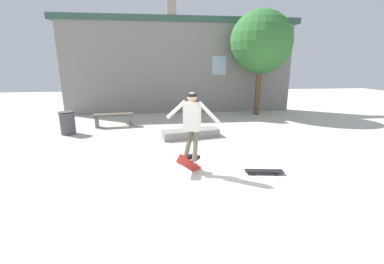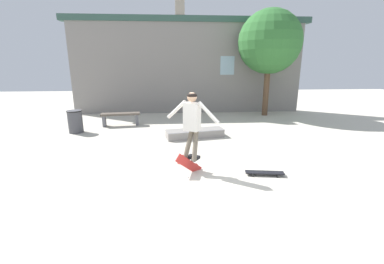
# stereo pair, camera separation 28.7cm
# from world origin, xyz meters

# --- Properties ---
(ground_plane) EXTENTS (40.00, 40.00, 0.00)m
(ground_plane) POSITION_xyz_m (0.00, 0.00, 0.00)
(ground_plane) COLOR beige
(building_backdrop) EXTENTS (12.02, 0.52, 5.68)m
(building_backdrop) POSITION_xyz_m (-0.00, 8.57, 2.40)
(building_backdrop) COLOR gray
(building_backdrop) RESTS_ON ground_plane
(tree_right) EXTENTS (2.87, 2.87, 4.85)m
(tree_right) POSITION_xyz_m (3.66, 7.44, 3.39)
(tree_right) COLOR brown
(tree_right) RESTS_ON ground_plane
(park_bench) EXTENTS (1.56, 0.58, 0.52)m
(park_bench) POSITION_xyz_m (-2.92, 5.69, 0.37)
(park_bench) COLOR brown
(park_bench) RESTS_ON ground_plane
(skate_ledge) EXTENTS (2.01, 0.92, 0.28)m
(skate_ledge) POSITION_xyz_m (-0.06, 3.72, 0.14)
(skate_ledge) COLOR gray
(skate_ledge) RESTS_ON ground_plane
(trash_bin) EXTENTS (0.54, 0.54, 0.82)m
(trash_bin) POSITION_xyz_m (-4.34, 4.70, 0.43)
(trash_bin) COLOR #47474C
(trash_bin) RESTS_ON ground_plane
(skater) EXTENTS (1.14, 0.81, 1.54)m
(skater) POSITION_xyz_m (-0.37, 0.87, 1.22)
(skater) COLOR silver
(skateboard_flipping) EXTENTS (0.64, 0.43, 0.65)m
(skateboard_flipping) POSITION_xyz_m (-0.45, 0.80, 0.20)
(skateboard_flipping) COLOR red
(skateboard_resting) EXTENTS (0.87, 0.31, 0.08)m
(skateboard_resting) POSITION_xyz_m (1.24, 0.54, 0.07)
(skateboard_resting) COLOR black
(skateboard_resting) RESTS_ON ground_plane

